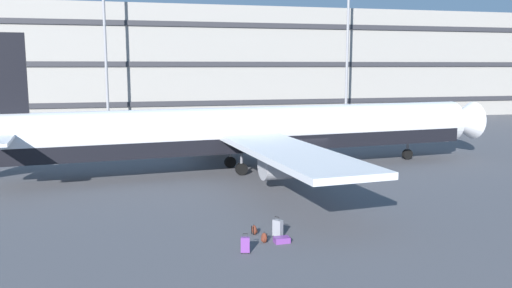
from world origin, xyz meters
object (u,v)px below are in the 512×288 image
Objects in this scene: airliner at (249,132)px; backpack_laid_flat at (264,238)px; suitcase_red at (245,245)px; suitcase_small at (278,228)px; backpack_silver at (254,230)px; suitcase_purple at (282,240)px.

backpack_laid_flat is (-3.05, -16.48, -2.79)m from airliner.
suitcase_red is 1.63× the size of backpack_laid_flat.
backpack_laid_flat is (1.12, 1.09, -0.15)m from suitcase_red.
airliner is 80.99× the size of backpack_laid_flat.
airliner reaches higher than suitcase_small.
airliner is at bearing 79.51° from backpack_laid_flat.
airliner is at bearing 82.08° from suitcase_small.
airliner is 15.80m from backpack_silver.
backpack_silver is at bearing 149.28° from suitcase_small.
suitcase_small is (-2.20, -15.81, -2.58)m from airliner.
suitcase_red reaches higher than backpack_laid_flat.
suitcase_purple is 1.72m from backpack_silver.
backpack_laid_flat reaches higher than backpack_silver.
suitcase_purple is at bearing -97.68° from airliner.
backpack_laid_flat is (-0.81, 0.16, 0.10)m from suitcase_purple.
suitcase_small is 2.65m from suitcase_red.
suitcase_small is at bearing -30.72° from backpack_silver.
suitcase_purple is 1.43× the size of backpack_laid_flat.
backpack_laid_flat is (-0.85, -0.67, -0.21)m from suitcase_small.
backpack_silver is (-0.15, 1.26, -0.00)m from backpack_laid_flat.
suitcase_red is at bearing -138.31° from suitcase_small.
suitcase_small reaches higher than backpack_laid_flat.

